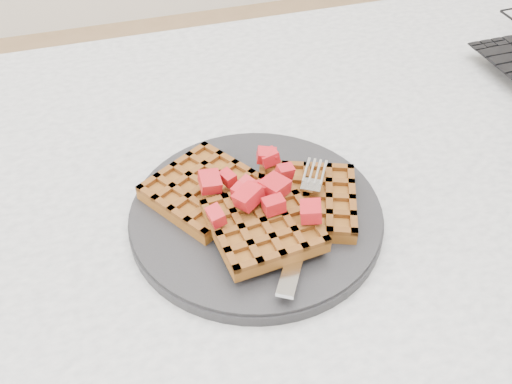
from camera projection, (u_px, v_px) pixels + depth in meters
table at (355, 238)px, 0.73m from camera, size 1.20×0.80×0.75m
plate at (256, 215)px, 0.59m from camera, size 0.26×0.26×0.02m
waffles at (257, 204)px, 0.57m from camera, size 0.23×0.20×0.03m
strawberry_pile at (256, 182)px, 0.56m from camera, size 0.15×0.15×0.02m
fork at (304, 221)px, 0.56m from camera, size 0.11×0.17×0.02m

